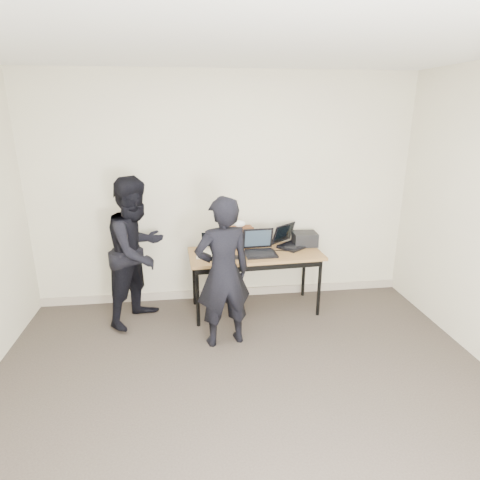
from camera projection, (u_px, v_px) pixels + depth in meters
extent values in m
cube|color=#3E362F|center=(254.00, 428.00, 3.03)|extent=(4.50, 4.50, 0.05)
cube|color=white|center=(259.00, 21.00, 2.18)|extent=(4.50, 4.50, 0.05)
cube|color=beige|center=(224.00, 191.00, 4.75)|extent=(4.50, 0.05, 2.70)
cube|color=olive|center=(255.00, 254.00, 4.57)|extent=(1.53, 0.73, 0.03)
cylinder|color=black|center=(198.00, 297.00, 4.32)|extent=(0.04, 0.04, 0.68)
cylinder|color=black|center=(319.00, 288.00, 4.55)|extent=(0.04, 0.04, 0.68)
cylinder|color=black|center=(194.00, 278.00, 4.81)|extent=(0.04, 0.04, 0.68)
cylinder|color=black|center=(304.00, 270.00, 5.05)|extent=(0.04, 0.04, 0.68)
cube|color=black|center=(261.00, 268.00, 4.32)|extent=(1.40, 0.09, 0.06)
cube|color=beige|center=(212.00, 254.00, 4.46)|extent=(0.35, 0.31, 0.04)
cube|color=beige|center=(211.00, 253.00, 4.42)|extent=(0.27, 0.19, 0.01)
cube|color=beige|center=(213.00, 240.00, 4.56)|extent=(0.31, 0.11, 0.21)
cube|color=black|center=(213.00, 240.00, 4.55)|extent=(0.26, 0.09, 0.17)
cube|color=beige|center=(213.00, 249.00, 4.57)|extent=(0.27, 0.07, 0.02)
cube|color=black|center=(261.00, 254.00, 4.48)|extent=(0.36, 0.28, 0.02)
cube|color=black|center=(261.00, 254.00, 4.44)|extent=(0.29, 0.16, 0.01)
cube|color=black|center=(258.00, 238.00, 4.59)|extent=(0.35, 0.09, 0.25)
cube|color=#26333F|center=(258.00, 238.00, 4.58)|extent=(0.30, 0.07, 0.20)
cube|color=black|center=(258.00, 249.00, 4.60)|extent=(0.31, 0.03, 0.02)
cube|color=black|center=(294.00, 246.00, 4.74)|extent=(0.43, 0.42, 0.02)
cube|color=black|center=(296.00, 246.00, 4.71)|extent=(0.31, 0.29, 0.01)
cube|color=black|center=(283.00, 233.00, 4.81)|extent=(0.33, 0.28, 0.24)
cube|color=black|center=(284.00, 233.00, 4.80)|extent=(0.28, 0.24, 0.19)
cube|color=black|center=(286.00, 243.00, 4.82)|extent=(0.26, 0.21, 0.02)
cube|color=brown|center=(237.00, 237.00, 4.72)|extent=(0.38, 0.20, 0.24)
cube|color=brown|center=(238.00, 230.00, 4.63)|extent=(0.37, 0.12, 0.07)
cube|color=brown|center=(250.00, 238.00, 4.76)|extent=(0.03, 0.10, 0.02)
ellipsoid|color=white|center=(240.00, 224.00, 4.67)|extent=(0.13, 0.10, 0.08)
cube|color=black|center=(305.00, 239.00, 4.79)|extent=(0.28, 0.24, 0.16)
cube|color=black|center=(238.00, 257.00, 4.36)|extent=(0.09, 0.06, 0.03)
cube|color=black|center=(219.00, 255.00, 4.46)|extent=(0.28, 0.20, 0.01)
cube|color=black|center=(281.00, 251.00, 4.61)|extent=(0.32, 0.12, 0.01)
cube|color=silver|center=(239.00, 257.00, 4.41)|extent=(0.24, 0.17, 0.01)
cube|color=black|center=(298.00, 248.00, 4.70)|extent=(0.13, 0.24, 0.01)
cube|color=black|center=(264.00, 245.00, 4.80)|extent=(0.25, 0.06, 0.01)
cube|color=silver|center=(258.00, 256.00, 4.45)|extent=(0.22, 0.13, 0.01)
imported|color=black|center=(223.00, 273.00, 3.88)|extent=(0.62, 0.48, 1.52)
imported|color=black|center=(137.00, 251.00, 4.33)|extent=(0.96, 1.00, 1.63)
cube|color=#AEA190|center=(226.00, 292.00, 5.11)|extent=(4.50, 0.03, 0.10)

